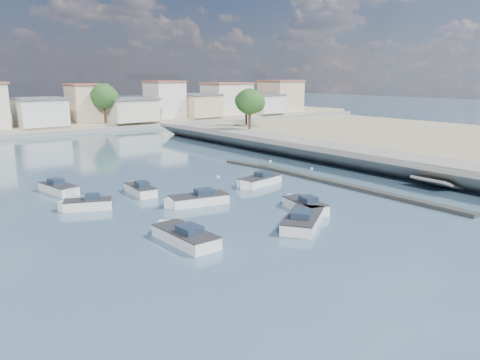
# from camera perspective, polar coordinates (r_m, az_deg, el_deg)

# --- Properties ---
(ground) EXTENTS (400.00, 400.00, 0.00)m
(ground) POSITION_cam_1_polar(r_m,az_deg,el_deg) (66.64, -11.62, 3.04)
(ground) COLOR #2F4E5F
(ground) RESTS_ON ground
(seawall_walkway) EXTENTS (5.00, 90.00, 1.80)m
(seawall_walkway) POSITION_cam_1_polar(r_m,az_deg,el_deg) (57.83, 17.83, 2.19)
(seawall_walkway) COLOR slate
(seawall_walkway) RESTS_ON ground
(seawall_embankment) EXTENTS (49.65, 90.00, 2.90)m
(seawall_embankment) POSITION_cam_1_polar(r_m,az_deg,el_deg) (76.42, 27.20, 3.75)
(seawall_embankment) COLOR slate
(seawall_embankment) RESTS_ON ground
(breakwater) EXTENTS (2.00, 31.02, 0.35)m
(breakwater) POSITION_cam_1_polar(r_m,az_deg,el_deg) (48.82, 10.23, -0.10)
(breakwater) COLOR black
(breakwater) RESTS_ON ground
(far_shore_land) EXTENTS (160.00, 40.00, 1.40)m
(far_shore_land) POSITION_cam_1_polar(r_m,az_deg,el_deg) (115.32, -23.12, 6.55)
(far_shore_land) COLOR gray
(far_shore_land) RESTS_ON ground
(far_shore_quay) EXTENTS (160.00, 2.50, 0.80)m
(far_shore_quay) POSITION_cam_1_polar(r_m,az_deg,el_deg) (95.24, -19.88, 5.57)
(far_shore_quay) COLOR slate
(far_shore_quay) RESTS_ON ground
(far_town) EXTENTS (113.01, 12.80, 8.35)m
(far_town) POSITION_cam_1_polar(r_m,az_deg,el_deg) (104.05, -15.41, 8.90)
(far_town) COLOR beige
(far_town) RESTS_ON far_shore_land
(shore_trees) EXTENTS (74.56, 38.32, 7.92)m
(shore_trees) POSITION_cam_1_polar(r_m,az_deg,el_deg) (94.95, -14.75, 9.41)
(shore_trees) COLOR #38281E
(shore_trees) RESTS_ON ground
(motorboat_a) EXTENTS (2.31, 5.92, 1.48)m
(motorboat_a) POSITION_cam_1_polar(r_m,az_deg,el_deg) (31.23, -6.95, -6.78)
(motorboat_a) COLOR silver
(motorboat_a) RESTS_ON ground
(motorboat_b) EXTENTS (2.65, 4.97, 1.48)m
(motorboat_b) POSITION_cam_1_polar(r_m,az_deg,el_deg) (38.54, 7.74, -3.07)
(motorboat_b) COLOR silver
(motorboat_b) RESTS_ON ground
(motorboat_c) EXTENTS (5.62, 2.84, 1.48)m
(motorboat_c) POSITION_cam_1_polar(r_m,az_deg,el_deg) (39.89, -5.41, -2.47)
(motorboat_c) COLOR silver
(motorboat_c) RESTS_ON ground
(motorboat_d) EXTENTS (5.47, 2.90, 1.48)m
(motorboat_d) POSITION_cam_1_polar(r_m,az_deg,el_deg) (46.85, 2.21, -0.17)
(motorboat_d) COLOR silver
(motorboat_d) RESTS_ON ground
(motorboat_e) EXTENTS (1.98, 4.72, 1.48)m
(motorboat_e) POSITION_cam_1_polar(r_m,az_deg,el_deg) (44.39, -12.13, -1.16)
(motorboat_e) COLOR silver
(motorboat_e) RESTS_ON ground
(motorboat_f) EXTENTS (4.21, 2.88, 1.48)m
(motorboat_f) POSITION_cam_1_polar(r_m,az_deg,el_deg) (40.32, -18.33, -2.90)
(motorboat_f) COLOR silver
(motorboat_f) RESTS_ON ground
(motorboat_g) EXTENTS (2.58, 5.19, 1.48)m
(motorboat_g) POSITION_cam_1_polar(r_m,az_deg,el_deg) (46.69, -21.09, -1.06)
(motorboat_g) COLOR silver
(motorboat_g) RESTS_ON ground
(motorboat_h) EXTENTS (5.92, 5.03, 1.48)m
(motorboat_h) POSITION_cam_1_polar(r_m,az_deg,el_deg) (34.75, 7.81, -4.80)
(motorboat_h) COLOR silver
(motorboat_h) RESTS_ON ground
(mooring_buoys) EXTENTS (11.78, 33.48, 0.32)m
(mooring_buoys) POSITION_cam_1_polar(r_m,az_deg,el_deg) (49.10, 10.73, -0.19)
(mooring_buoys) COLOR white
(mooring_buoys) RESTS_ON ground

